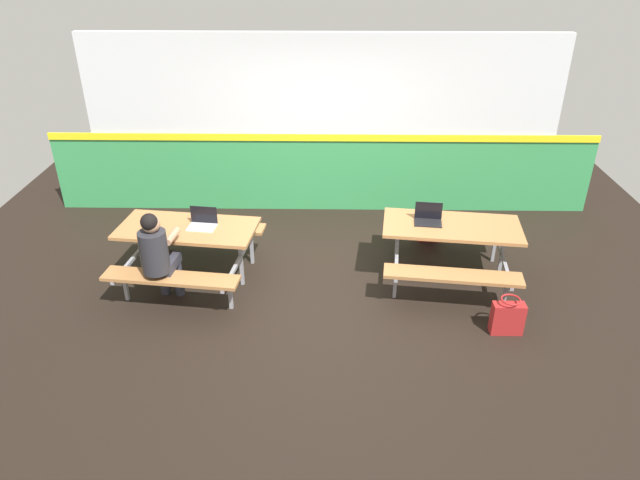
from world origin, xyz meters
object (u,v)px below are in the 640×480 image
object	(u,v)px
picnic_table_right	(451,237)
student_nearer	(158,252)
laptop_dark	(428,218)
laptop_silver	(203,223)
tote_bag_bright	(507,317)
picnic_table_left	(189,239)
backpack_dark	(429,225)

from	to	relation	value
picnic_table_right	student_nearer	bearing A→B (deg)	-169.09
student_nearer	laptop_dark	distance (m)	3.13
laptop_silver	tote_bag_bright	xyz separation A→B (m)	(3.38, -0.99, -0.59)
picnic_table_left	tote_bag_bright	world-z (taller)	picnic_table_left
picnic_table_right	student_nearer	distance (m)	3.39
tote_bag_bright	student_nearer	bearing A→B (deg)	173.36
picnic_table_left	backpack_dark	xyz separation A→B (m)	(3.04, 1.12, -0.36)
picnic_table_left	picnic_table_right	bearing A→B (deg)	1.93
tote_bag_bright	picnic_table_left	bearing A→B (deg)	164.69
student_nearer	picnic_table_right	bearing A→B (deg)	10.91
picnic_table_left	student_nearer	xyz separation A→B (m)	(-0.21, -0.54, 0.14)
student_nearer	laptop_dark	bearing A→B (deg)	13.13
student_nearer	laptop_silver	size ratio (longest dim) A/B	3.51
laptop_dark	picnic_table_right	bearing A→B (deg)	-14.39
picnic_table_right	tote_bag_bright	size ratio (longest dim) A/B	4.00
laptop_silver	backpack_dark	world-z (taller)	laptop_silver
tote_bag_bright	backpack_dark	bearing A→B (deg)	103.86
laptop_silver	tote_bag_bright	distance (m)	3.57
laptop_silver	tote_bag_bright	bearing A→B (deg)	-16.35
backpack_dark	tote_bag_bright	distance (m)	2.16
backpack_dark	student_nearer	bearing A→B (deg)	-152.96
laptop_dark	tote_bag_bright	size ratio (longest dim) A/B	0.80
laptop_silver	laptop_dark	distance (m)	2.66
laptop_silver	picnic_table_right	bearing A→B (deg)	1.74
picnic_table_left	tote_bag_bright	size ratio (longest dim) A/B	4.00
laptop_silver	laptop_dark	size ratio (longest dim) A/B	1.00
picnic_table_right	laptop_silver	size ratio (longest dim) A/B	5.00
tote_bag_bright	laptop_dark	bearing A→B (deg)	122.07
picnic_table_left	backpack_dark	size ratio (longest dim) A/B	3.91
picnic_table_left	laptop_silver	size ratio (longest dim) A/B	5.00
laptop_dark	tote_bag_bright	world-z (taller)	laptop_dark
picnic_table_left	backpack_dark	world-z (taller)	picnic_table_left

